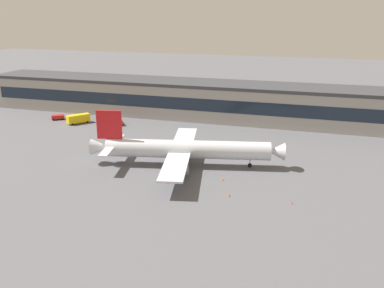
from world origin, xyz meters
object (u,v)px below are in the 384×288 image
Objects in this scene: pushback_tractor at (58,117)px; traffic_cone_0 at (223,180)px; traffic_cone_1 at (167,182)px; fuel_truck at (79,118)px; traffic_cone_2 at (292,203)px; traffic_cone_3 at (229,195)px; belt_loader at (119,121)px; airliner at (184,149)px.

traffic_cone_0 is (76.15, -42.12, -0.74)m from pushback_tractor.
traffic_cone_0 is 0.89× the size of traffic_cone_1.
fuel_truck is 14.71× the size of traffic_cone_2.
traffic_cone_3 is (68.91, -48.35, -1.55)m from fuel_truck.
traffic_cone_0 is 14.09m from traffic_cone_1.
traffic_cone_3 is (3.59, -8.86, 0.02)m from traffic_cone_0.
belt_loader is at bearing 127.73° from traffic_cone_1.
belt_loader is at bearing 11.44° from fuel_truck.
airliner is 92.17× the size of traffic_cone_2.
pushback_tractor is at bearing 151.05° from traffic_cone_0.
belt_loader reaches higher than pushback_tractor.
traffic_cone_3 is (16.30, -2.80, -0.02)m from traffic_cone_1.
traffic_cone_1 is (52.61, -45.56, -1.54)m from fuel_truck.
traffic_cone_1 is at bearing -40.89° from fuel_truck.
traffic_cone_0 is at bearing -31.05° from airliner.
traffic_cone_3 reaches higher than traffic_cone_2.
traffic_cone_0 is (65.32, -39.49, -1.58)m from fuel_truck.
airliner reaches higher than traffic_cone_2.
pushback_tractor is 79.67m from traffic_cone_1.
traffic_cone_3 is (79.74, -50.98, -0.72)m from pushback_tractor.
fuel_truck is 69.61m from traffic_cone_1.
belt_loader is 74.48m from traffic_cone_3.
traffic_cone_2 is at bearing -30.12° from fuel_truck.
traffic_cone_1 is at bearing -154.49° from traffic_cone_0.
traffic_cone_0 is 0.93× the size of traffic_cone_3.
traffic_cone_2 is at bearing -26.10° from traffic_cone_0.
pushback_tractor reaches higher than traffic_cone_0.
traffic_cone_0 is at bearing 25.51° from traffic_cone_1.
belt_loader is 10.93× the size of traffic_cone_2.
pushback_tractor is 0.87× the size of belt_loader.
pushback_tractor is at bearing -179.10° from belt_loader.
airliner is 61.52m from fuel_truck.
airliner is 72.25m from pushback_tractor.
belt_loader reaches higher than traffic_cone_0.
traffic_cone_3 is at bearing -179.08° from traffic_cone_2.
fuel_truck is (-15.01, -3.04, 0.73)m from belt_loader.
fuel_truck is at bearing 148.85° from traffic_cone_0.
traffic_cone_2 is at bearing -28.42° from pushback_tractor.
traffic_cone_0 is (12.74, -7.67, -4.37)m from airliner.
airliner is 6.26× the size of fuel_truck.
pushback_tractor is at bearing 147.41° from traffic_cone_3.
traffic_cone_1 is 30.45m from traffic_cone_2.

